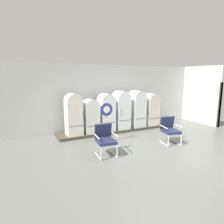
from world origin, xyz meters
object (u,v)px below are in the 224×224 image
at_px(refrigerator_0, 73,113).
at_px(refrigerator_4, 137,107).
at_px(refrigerator_5, 151,108).
at_px(armchair_left, 105,138).
at_px(armchair_right, 169,129).
at_px(sign_stand, 106,124).
at_px(refrigerator_1, 91,115).
at_px(refrigerator_3, 121,109).
at_px(refrigerator_2, 106,111).

height_order(refrigerator_0, refrigerator_4, refrigerator_4).
distance_m(refrigerator_0, refrigerator_5, 3.69).
xyz_separation_m(armchair_left, armchair_right, (2.51, -0.04, 0.00)).
height_order(refrigerator_5, sign_stand, refrigerator_5).
xyz_separation_m(refrigerator_1, refrigerator_5, (2.99, 0.01, 0.06)).
relative_size(refrigerator_3, sign_stand, 1.13).
relative_size(refrigerator_0, armchair_left, 1.71).
bearing_deg(refrigerator_4, sign_stand, -149.89).
height_order(refrigerator_4, armchair_left, refrigerator_4).
height_order(refrigerator_1, armchair_right, refrigerator_1).
bearing_deg(armchair_left, refrigerator_2, 64.10).
relative_size(refrigerator_2, refrigerator_3, 0.95).
height_order(refrigerator_4, refrigerator_5, refrigerator_4).
bearing_deg(sign_stand, refrigerator_3, 43.67).
bearing_deg(refrigerator_5, refrigerator_0, 179.86).
relative_size(armchair_left, sign_stand, 0.65).
bearing_deg(refrigerator_3, refrigerator_0, -178.93).
bearing_deg(refrigerator_0, armchair_right, -36.94).
distance_m(refrigerator_2, refrigerator_5, 2.30).
xyz_separation_m(refrigerator_2, refrigerator_5, (2.30, -0.01, -0.05)).
bearing_deg(refrigerator_5, armchair_left, -147.60).
xyz_separation_m(refrigerator_2, refrigerator_3, (0.73, 0.04, 0.04)).
xyz_separation_m(armchair_left, sign_stand, (0.49, 0.95, 0.18)).
relative_size(refrigerator_1, refrigerator_3, 0.83).
height_order(refrigerator_1, sign_stand, refrigerator_1).
xyz_separation_m(refrigerator_3, refrigerator_5, (1.57, -0.05, -0.09)).
distance_m(refrigerator_2, sign_stand, 1.30).
relative_size(refrigerator_2, armchair_left, 1.66).
relative_size(refrigerator_2, sign_stand, 1.08).
bearing_deg(refrigerator_1, refrigerator_2, 1.03).
relative_size(refrigerator_2, armchair_right, 1.66).
relative_size(refrigerator_3, armchair_left, 1.74).
relative_size(refrigerator_5, armchair_left, 1.57).
distance_m(armchair_left, sign_stand, 1.09).
bearing_deg(refrigerator_3, armchair_left, -129.15).
height_order(refrigerator_3, sign_stand, refrigerator_3).
bearing_deg(refrigerator_1, refrigerator_3, 2.25).
bearing_deg(armchair_right, refrigerator_3, 108.82).
bearing_deg(refrigerator_5, armchair_right, -110.89).
bearing_deg(refrigerator_0, refrigerator_5, -0.14).
bearing_deg(sign_stand, refrigerator_5, 22.24).
xyz_separation_m(refrigerator_1, refrigerator_3, (1.42, 0.06, 0.15)).
bearing_deg(refrigerator_0, sign_stand, -53.79).
distance_m(refrigerator_4, armchair_left, 3.38).
xyz_separation_m(refrigerator_2, armchair_right, (1.48, -2.15, -0.42)).
distance_m(refrigerator_2, refrigerator_3, 0.73).
relative_size(refrigerator_4, sign_stand, 1.12).
distance_m(armchair_right, sign_stand, 2.25).
relative_size(refrigerator_1, sign_stand, 0.94).
xyz_separation_m(armchair_right, sign_stand, (-2.01, 0.99, 0.18)).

